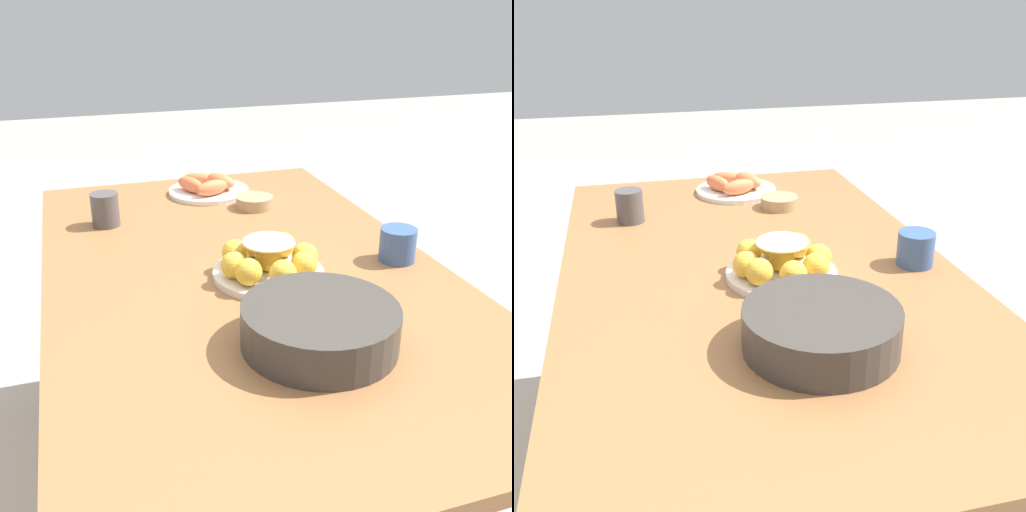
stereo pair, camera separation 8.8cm
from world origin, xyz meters
TOP-DOWN VIEW (x-y plane):
  - ground_plane at (0.00, 0.00)m, footprint 12.00×12.00m
  - dining_table at (0.00, 0.00)m, footprint 1.50×0.89m
  - cake_plate at (0.06, 0.04)m, footprint 0.25×0.25m
  - serving_bowl at (0.35, 0.03)m, footprint 0.28×0.28m
  - sauce_bowl at (-0.39, 0.15)m, footprint 0.11×0.11m
  - seafood_platter at (-0.56, 0.05)m, footprint 0.25×0.25m
  - cup_near at (-0.37, -0.28)m, footprint 0.07×0.07m
  - cup_far at (0.07, 0.35)m, footprint 0.09×0.09m

SIDE VIEW (x-z plane):
  - ground_plane at x=0.00m, z-range 0.00..0.00m
  - dining_table at x=0.00m, z-range 0.28..1.01m
  - sauce_bowl at x=-0.39m, z-range 0.73..0.77m
  - seafood_platter at x=-0.56m, z-range 0.72..0.78m
  - cake_plate at x=0.06m, z-range 0.72..0.82m
  - cup_far at x=0.07m, z-range 0.73..0.81m
  - serving_bowl at x=0.35m, z-range 0.73..0.81m
  - cup_near at x=-0.37m, z-range 0.73..0.82m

